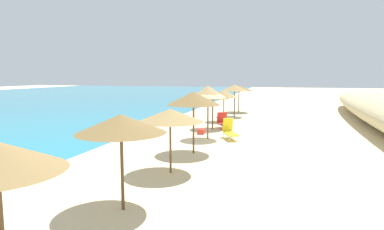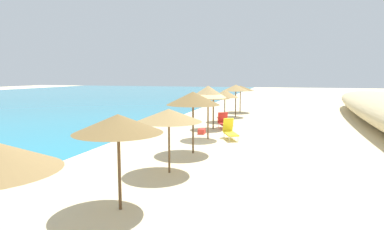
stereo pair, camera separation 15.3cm
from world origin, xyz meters
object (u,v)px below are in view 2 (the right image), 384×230
at_px(beach_umbrella_2, 169,115).
at_px(lounge_chair_1, 230,131).
at_px(beach_umbrella_3, 193,98).
at_px(beach_umbrella_4, 208,92).
at_px(beach_umbrella_1, 118,124).
at_px(beach_umbrella_6, 225,94).
at_px(beach_umbrella_8, 240,88).
at_px(beach_umbrella_5, 213,94).
at_px(beach_umbrella_7, 236,88).
at_px(cooler_box, 202,131).
at_px(lounge_chair_0, 225,122).

distance_m(beach_umbrella_2, lounge_chair_1, 7.16).
xyz_separation_m(beach_umbrella_3, beach_umbrella_4, (3.45, 0.12, 0.12)).
bearing_deg(beach_umbrella_1, beach_umbrella_6, 1.08).
height_order(beach_umbrella_4, lounge_chair_1, beach_umbrella_4).
bearing_deg(lounge_chair_1, beach_umbrella_2, 57.42).
xyz_separation_m(beach_umbrella_1, beach_umbrella_8, (23.66, 0.04, 0.00)).
xyz_separation_m(beach_umbrella_5, beach_umbrella_7, (6.69, -0.47, 0.18)).
height_order(beach_umbrella_3, lounge_chair_1, beach_umbrella_3).
xyz_separation_m(beach_umbrella_2, cooler_box, (8.02, 0.83, -1.96)).
bearing_deg(cooler_box, lounge_chair_1, -120.66).
relative_size(lounge_chair_0, cooler_box, 2.88).
xyz_separation_m(beach_umbrella_5, beach_umbrella_6, (3.56, -0.11, -0.15)).
distance_m(beach_umbrella_2, beach_umbrella_5, 10.02).
bearing_deg(lounge_chair_1, beach_umbrella_5, -86.04).
xyz_separation_m(beach_umbrella_7, lounge_chair_1, (-9.81, -1.16, -2.00)).
distance_m(beach_umbrella_7, beach_umbrella_8, 3.51).
bearing_deg(lounge_chair_1, beach_umbrella_7, -106.94).
height_order(beach_umbrella_2, beach_umbrella_4, beach_umbrella_4).
xyz_separation_m(beach_umbrella_4, beach_umbrella_7, (10.11, -0.02, -0.16)).
height_order(beach_umbrella_7, lounge_chair_0, beach_umbrella_7).
relative_size(beach_umbrella_6, cooler_box, 4.06).
relative_size(beach_umbrella_1, beach_umbrella_8, 0.97).
height_order(beach_umbrella_4, beach_umbrella_6, beach_umbrella_4).
bearing_deg(cooler_box, beach_umbrella_6, -3.97).
bearing_deg(lounge_chair_0, beach_umbrella_7, -113.50).
relative_size(beach_umbrella_3, lounge_chair_0, 1.64).
xyz_separation_m(beach_umbrella_1, beach_umbrella_6, (17.02, 0.32, -0.16)).
distance_m(beach_umbrella_7, lounge_chair_1, 10.08).
bearing_deg(beach_umbrella_6, beach_umbrella_5, 178.21).
xyz_separation_m(beach_umbrella_7, cooler_box, (-8.68, 0.75, -2.31)).
bearing_deg(lounge_chair_0, beach_umbrella_1, 63.62).
height_order(beach_umbrella_3, beach_umbrella_7, beach_umbrella_3).
distance_m(beach_umbrella_2, beach_umbrella_4, 6.60).
xyz_separation_m(beach_umbrella_1, beach_umbrella_4, (10.03, -0.02, 0.33)).
height_order(beach_umbrella_4, cooler_box, beach_umbrella_4).
bearing_deg(cooler_box, beach_umbrella_2, -174.07).
height_order(beach_umbrella_5, beach_umbrella_8, beach_umbrella_5).
xyz_separation_m(beach_umbrella_5, lounge_chair_0, (0.45, -0.67, -1.88)).
relative_size(beach_umbrella_4, beach_umbrella_8, 1.14).
xyz_separation_m(beach_umbrella_1, beach_umbrella_2, (3.45, -0.13, -0.19)).
xyz_separation_m(beach_umbrella_8, cooler_box, (-12.18, 0.67, -2.15)).
height_order(beach_umbrella_3, cooler_box, beach_umbrella_3).
xyz_separation_m(beach_umbrella_4, beach_umbrella_8, (13.62, 0.06, -0.33)).
relative_size(beach_umbrella_1, cooler_box, 4.27).
relative_size(beach_umbrella_8, lounge_chair_0, 1.52).
xyz_separation_m(beach_umbrella_2, beach_umbrella_6, (13.57, 0.45, 0.02)).
bearing_deg(beach_umbrella_8, beach_umbrella_5, 177.81).
bearing_deg(beach_umbrella_8, beach_umbrella_4, -179.74).
relative_size(beach_umbrella_4, beach_umbrella_5, 1.15).
height_order(beach_umbrella_3, beach_umbrella_6, beach_umbrella_3).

